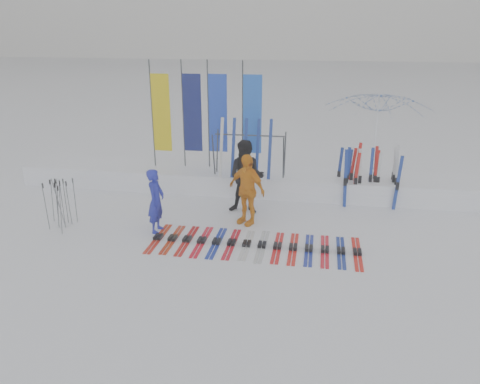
% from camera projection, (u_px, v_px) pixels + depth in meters
% --- Properties ---
extents(ground, '(120.00, 120.00, 0.00)m').
position_uv_depth(ground, '(218.00, 261.00, 9.95)').
color(ground, white).
rests_on(ground, ground).
extents(snow_bank, '(14.00, 1.60, 0.60)m').
position_uv_depth(snow_bank, '(250.00, 180.00, 14.12)').
color(snow_bank, white).
rests_on(snow_bank, ground).
extents(person_blue, '(0.39, 0.58, 1.57)m').
position_uv_depth(person_blue, '(156.00, 201.00, 11.12)').
color(person_blue, '#1C23A6').
rests_on(person_blue, ground).
extents(person_black, '(0.97, 0.77, 1.96)m').
position_uv_depth(person_black, '(246.00, 177.00, 12.21)').
color(person_black, black).
rests_on(person_black, ground).
extents(person_yellow, '(1.14, 0.90, 1.80)m').
position_uv_depth(person_yellow, '(247.00, 189.00, 11.55)').
color(person_yellow, orange).
rests_on(person_yellow, ground).
extents(tent_canopy, '(4.18, 4.21, 2.90)m').
position_uv_depth(tent_canopy, '(375.00, 137.00, 14.48)').
color(tent_canopy, white).
rests_on(tent_canopy, ground).
extents(ski_row, '(4.73, 1.66, 0.07)m').
position_uv_depth(ski_row, '(254.00, 245.00, 10.60)').
color(ski_row, red).
rests_on(ski_row, ground).
extents(pole_cluster, '(0.69, 0.77, 1.25)m').
position_uv_depth(pole_cluster, '(60.00, 203.00, 11.45)').
color(pole_cluster, '#595B60').
rests_on(pole_cluster, ground).
extents(feather_flags, '(3.30, 0.22, 3.20)m').
position_uv_depth(feather_flags, '(205.00, 114.00, 13.85)').
color(feather_flags, '#383A3F').
rests_on(feather_flags, ground).
extents(ski_rack, '(2.04, 0.80, 1.23)m').
position_uv_depth(ski_rack, '(249.00, 149.00, 13.38)').
color(ski_rack, '#383A3F').
rests_on(ski_rack, ground).
extents(upright_skis, '(1.61, 0.91, 1.69)m').
position_uv_depth(upright_skis, '(368.00, 176.00, 12.97)').
color(upright_skis, silver).
rests_on(upright_skis, ground).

